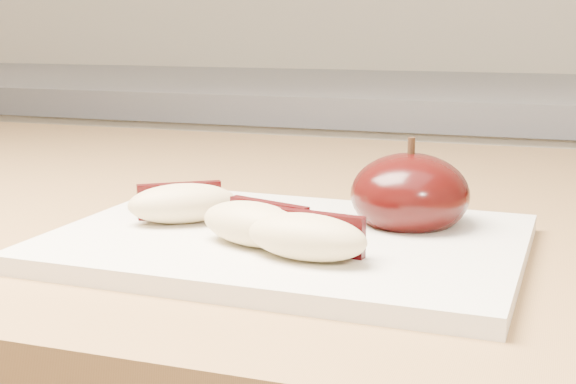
% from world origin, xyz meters
% --- Properties ---
extents(back_cabinet, '(2.40, 0.62, 0.94)m').
position_xyz_m(back_cabinet, '(0.00, 1.20, 0.47)').
color(back_cabinet, silver).
rests_on(back_cabinet, ground).
extents(cutting_board, '(0.27, 0.20, 0.01)m').
position_xyz_m(cutting_board, '(0.06, 0.35, 0.91)').
color(cutting_board, silver).
rests_on(cutting_board, island_counter).
extents(apple_half, '(0.09, 0.09, 0.06)m').
position_xyz_m(apple_half, '(0.12, 0.40, 0.93)').
color(apple_half, black).
rests_on(apple_half, cutting_board).
extents(apple_wedge_a, '(0.07, 0.07, 0.02)m').
position_xyz_m(apple_wedge_a, '(-0.01, 0.35, 0.92)').
color(apple_wedge_a, '#CDB682').
rests_on(apple_wedge_a, cutting_board).
extents(apple_wedge_b, '(0.07, 0.05, 0.02)m').
position_xyz_m(apple_wedge_b, '(0.05, 0.32, 0.92)').
color(apple_wedge_b, '#CDB682').
rests_on(apple_wedge_b, cutting_board).
extents(apple_wedge_c, '(0.07, 0.04, 0.02)m').
position_xyz_m(apple_wedge_c, '(0.09, 0.30, 0.92)').
color(apple_wedge_c, '#CDB682').
rests_on(apple_wedge_c, cutting_board).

